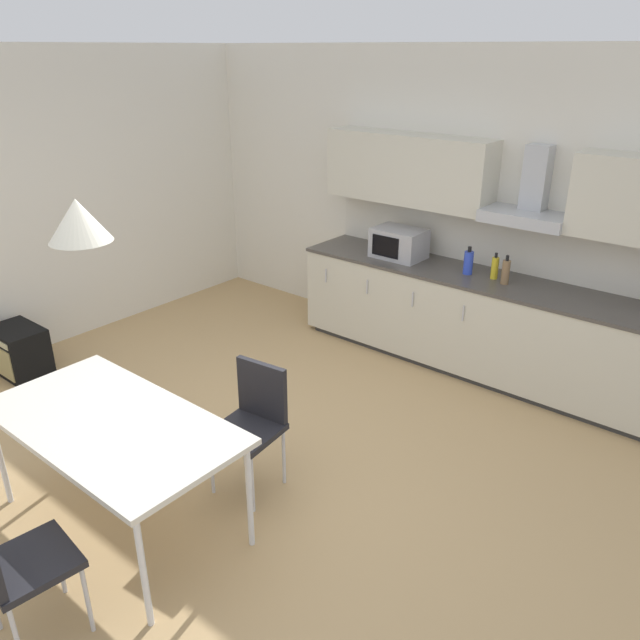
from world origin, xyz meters
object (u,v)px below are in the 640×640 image
(bottle_blue, at_px, (468,262))
(pendant_lamp, at_px, (78,220))
(chair_near_right, at_px, (10,558))
(guitar_amp, at_px, (19,351))
(chair_far_right, at_px, (254,415))
(bottle_yellow, at_px, (495,268))
(dining_table, at_px, (111,427))
(microwave, at_px, (399,243))
(bottle_brown, at_px, (506,272))

(bottle_blue, xyz_separation_m, pendant_lamp, (-0.59, -3.27, 0.94))
(chair_near_right, distance_m, guitar_amp, 3.10)
(chair_near_right, xyz_separation_m, chair_far_right, (-0.00, 1.62, 0.00))
(chair_far_right, bearing_deg, bottle_yellow, 79.32)
(dining_table, relative_size, pendant_lamp, 5.06)
(bottle_yellow, height_order, guitar_amp, bottle_yellow)
(microwave, xyz_separation_m, guitar_amp, (-2.26, -2.71, -0.81))
(chair_far_right, distance_m, guitar_amp, 2.79)
(chair_far_right, bearing_deg, guitar_amp, -174.95)
(dining_table, bearing_deg, pendant_lamp, -110.56)
(dining_table, height_order, guitar_amp, dining_table)
(dining_table, bearing_deg, bottle_brown, 73.59)
(bottle_brown, distance_m, chair_near_right, 4.12)
(chair_far_right, bearing_deg, bottle_brown, 76.16)
(bottle_yellow, distance_m, chair_near_right, 4.16)
(guitar_amp, xyz_separation_m, pendant_lamp, (2.40, -0.56, 1.72))
(bottle_brown, height_order, dining_table, bottle_brown)
(microwave, bearing_deg, pendant_lamp, -87.52)
(bottle_brown, bearing_deg, chair_far_right, -103.84)
(bottle_yellow, relative_size, chair_far_right, 0.27)
(chair_near_right, height_order, guitar_amp, chair_near_right)
(microwave, height_order, dining_table, microwave)
(bottle_brown, height_order, guitar_amp, bottle_brown)
(microwave, bearing_deg, bottle_brown, -2.12)
(dining_table, height_order, pendant_lamp, pendant_lamp)
(bottle_blue, xyz_separation_m, chair_far_right, (-0.24, -2.46, -0.46))
(bottle_yellow, distance_m, chair_far_right, 2.58)
(bottle_yellow, height_order, pendant_lamp, pendant_lamp)
(chair_near_right, distance_m, pendant_lamp, 1.66)
(bottle_brown, bearing_deg, guitar_amp, -141.47)
(bottle_blue, relative_size, dining_table, 0.15)
(bottle_yellow, relative_size, pendant_lamp, 0.72)
(dining_table, xyz_separation_m, guitar_amp, (-2.40, 0.56, -0.48))
(bottle_yellow, height_order, bottle_brown, bottle_brown)
(dining_table, xyz_separation_m, chair_far_right, (0.35, 0.81, -0.17))
(bottle_yellow, relative_size, chair_near_right, 0.27)
(bottle_yellow, distance_m, pendant_lamp, 3.53)
(microwave, relative_size, guitar_amp, 0.92)
(chair_near_right, bearing_deg, dining_table, 113.71)
(pendant_lamp, bearing_deg, microwave, 92.48)
(microwave, bearing_deg, chair_near_right, -83.07)
(microwave, bearing_deg, chair_far_right, -78.63)
(bottle_brown, height_order, pendant_lamp, pendant_lamp)
(dining_table, xyz_separation_m, chair_near_right, (0.35, -0.81, -0.17))
(bottle_blue, bearing_deg, bottle_brown, -5.29)
(bottle_blue, distance_m, guitar_amp, 4.11)
(bottle_yellow, bearing_deg, guitar_amp, -139.70)
(bottle_yellow, height_order, dining_table, bottle_yellow)
(bottle_yellow, height_order, chair_near_right, bottle_yellow)
(microwave, height_order, pendant_lamp, pendant_lamp)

